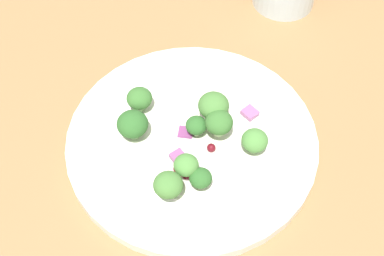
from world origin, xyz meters
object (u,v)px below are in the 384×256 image
(plate, at_px, (192,139))
(broccoli_floret_2, at_px, (168,185))
(broccoli_floret_0, at_px, (186,165))
(broccoli_floret_1, at_px, (255,141))

(plate, relative_size, broccoli_floret_2, 9.17)
(broccoli_floret_0, xyz_separation_m, broccoli_floret_1, (-0.06, 0.03, -0.00))
(broccoli_floret_1, bearing_deg, broccoli_floret_0, -29.02)
(broccoli_floret_1, bearing_deg, plate, -69.36)
(plate, bearing_deg, broccoli_floret_1, 110.64)
(broccoli_floret_0, bearing_deg, broccoli_floret_2, -0.83)
(broccoli_floret_0, height_order, broccoli_floret_1, broccoli_floret_0)
(plate, xyz_separation_m, broccoli_floret_2, (0.06, 0.02, 0.02))
(broccoli_floret_2, bearing_deg, broccoli_floret_0, 179.17)
(broccoli_floret_0, bearing_deg, plate, -150.33)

